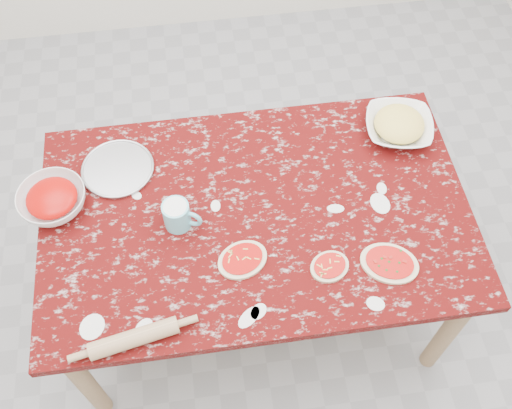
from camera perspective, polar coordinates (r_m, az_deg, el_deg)
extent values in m
plane|color=gray|center=(2.85, 0.00, -8.79)|extent=(4.00, 4.00, 0.00)
cube|color=#400706|center=(2.21, 0.00, -0.99)|extent=(1.60, 1.00, 0.04)
cube|color=#937153|center=(2.26, 0.00, -1.80)|extent=(1.50, 0.90, 0.08)
cylinder|color=#937153|center=(2.43, -16.28, -16.17)|extent=(0.07, 0.07, 0.71)
cylinder|color=#937153|center=(2.52, 18.20, -11.57)|extent=(0.07, 0.07, 0.71)
cylinder|color=#937153|center=(2.80, -16.01, 0.43)|extent=(0.07, 0.07, 0.71)
cylinder|color=#937153|center=(2.88, 13.13, 3.80)|extent=(0.07, 0.07, 0.71)
cylinder|color=#B2B2B7|center=(2.36, -13.25, 3.36)|extent=(0.34, 0.34, 0.01)
imported|color=white|center=(2.30, -19.10, 0.38)|extent=(0.27, 0.27, 0.08)
imported|color=white|center=(2.46, 13.63, 7.32)|extent=(0.32, 0.32, 0.07)
cylinder|color=#64C4D5|center=(2.13, -7.70, -1.03)|extent=(0.10, 0.10, 0.11)
torus|color=#64C4D5|center=(2.12, -6.25, -1.40)|extent=(0.08, 0.05, 0.08)
cylinder|color=silver|center=(2.10, -7.82, -0.45)|extent=(0.08, 0.08, 0.01)
ellipsoid|color=beige|center=(2.08, -1.32, -5.39)|extent=(0.22, 0.20, 0.01)
ellipsoid|color=red|center=(2.07, -1.33, -5.28)|extent=(0.18, 0.17, 0.00)
ellipsoid|color=beige|center=(2.08, 7.14, -6.01)|extent=(0.17, 0.16, 0.01)
ellipsoid|color=red|center=(2.08, 7.17, -5.90)|extent=(0.14, 0.13, 0.00)
ellipsoid|color=beige|center=(2.13, 12.80, -5.60)|extent=(0.25, 0.23, 0.01)
ellipsoid|color=red|center=(2.12, 12.84, -5.49)|extent=(0.21, 0.19, 0.00)
cylinder|color=tan|center=(1.98, -11.74, -12.57)|extent=(0.30, 0.11, 0.06)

